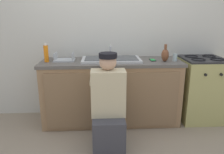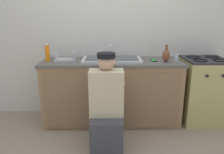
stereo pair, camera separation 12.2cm
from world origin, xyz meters
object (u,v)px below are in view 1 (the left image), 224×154
(sink_double_basin, at_px, (111,59))
(plumber_person, at_px, (108,110))
(stove_range, at_px, (200,89))
(vase_decorative, at_px, (165,55))
(cell_phone, at_px, (153,60))
(dish_rack_tray, at_px, (64,59))
(water_glass, at_px, (175,57))
(soap_bottle_orange, at_px, (46,53))

(sink_double_basin, bearing_deg, plumber_person, -95.75)
(stove_range, height_order, plumber_person, plumber_person)
(vase_decorative, distance_m, cell_phone, 0.18)
(dish_rack_tray, relative_size, water_glass, 2.80)
(dish_rack_tray, height_order, water_glass, dish_rack_tray)
(soap_bottle_orange, distance_m, water_glass, 1.73)
(vase_decorative, xyz_separation_m, cell_phone, (-0.15, 0.07, -0.08))
(sink_double_basin, distance_m, water_glass, 0.87)
(plumber_person, bearing_deg, sink_double_basin, 84.25)
(plumber_person, xyz_separation_m, dish_rack_tray, (-0.57, 0.70, 0.46))
(sink_double_basin, relative_size, dish_rack_tray, 2.86)
(plumber_person, relative_size, water_glass, 11.04)
(stove_range, distance_m, water_glass, 0.66)
(cell_phone, bearing_deg, plumber_person, -134.76)
(stove_range, distance_m, plumber_person, 1.53)
(stove_range, distance_m, dish_rack_tray, 2.00)
(soap_bottle_orange, xyz_separation_m, cell_phone, (1.44, 0.01, -0.11))
(dish_rack_tray, bearing_deg, vase_decorative, -4.94)
(plumber_person, bearing_deg, stove_range, 26.07)
(stove_range, xyz_separation_m, vase_decorative, (-0.58, -0.09, 0.52))
(plumber_person, bearing_deg, dish_rack_tray, 129.40)
(sink_double_basin, height_order, plumber_person, plumber_person)
(sink_double_basin, relative_size, water_glass, 8.00)
(soap_bottle_orange, relative_size, dish_rack_tray, 0.89)
(stove_range, xyz_separation_m, water_glass, (-0.44, -0.08, 0.48))
(water_glass, bearing_deg, sink_double_basin, 174.47)
(vase_decorative, bearing_deg, plumber_person, -143.68)
(plumber_person, relative_size, vase_decorative, 4.80)
(soap_bottle_orange, bearing_deg, sink_double_basin, 2.65)
(soap_bottle_orange, height_order, vase_decorative, soap_bottle_orange)
(soap_bottle_orange, relative_size, water_glass, 2.50)
(plumber_person, relative_size, cell_phone, 7.89)
(stove_range, distance_m, cell_phone, 0.86)
(sink_double_basin, bearing_deg, dish_rack_tray, 177.91)
(soap_bottle_orange, xyz_separation_m, water_glass, (1.73, -0.04, -0.06))
(sink_double_basin, xyz_separation_m, vase_decorative, (0.72, -0.09, 0.07))
(stove_range, xyz_separation_m, soap_bottle_orange, (-2.17, -0.04, 0.55))
(dish_rack_tray, xyz_separation_m, water_glass, (1.50, -0.11, 0.03))
(sink_double_basin, relative_size, vase_decorative, 3.48)
(soap_bottle_orange, height_order, water_glass, soap_bottle_orange)
(stove_range, bearing_deg, soap_bottle_orange, -179.00)
(sink_double_basin, xyz_separation_m, cell_phone, (0.57, -0.03, -0.01))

